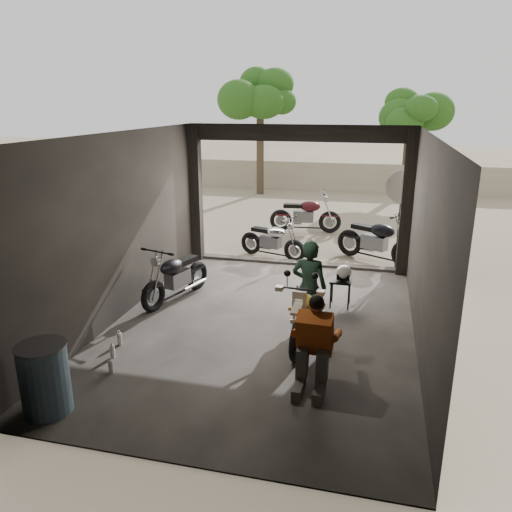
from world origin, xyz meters
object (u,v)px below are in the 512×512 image
at_px(main_bike, 306,310).
at_px(outside_bike_c, 377,237).
at_px(helmet, 344,272).
at_px(sign_post, 402,203).
at_px(stool, 341,283).
at_px(left_bike, 176,272).
at_px(mechanic, 313,347).
at_px(oil_drum, 45,380).
at_px(outside_bike_b, 305,212).
at_px(rider, 309,287).
at_px(outside_bike_a, 272,237).

distance_m(main_bike, outside_bike_c, 4.64).
height_order(outside_bike_c, helmet, outside_bike_c).
distance_m(outside_bike_c, sign_post, 1.05).
bearing_deg(stool, outside_bike_c, 78.58).
relative_size(left_bike, sign_post, 0.73).
height_order(mechanic, helmet, mechanic).
distance_m(helmet, oil_drum, 5.34).
height_order(main_bike, outside_bike_b, outside_bike_b).
xyz_separation_m(left_bike, helmet, (3.12, 0.44, 0.11)).
distance_m(rider, sign_post, 4.17).
height_order(main_bike, oil_drum, main_bike).
distance_m(mechanic, sign_post, 5.73).
bearing_deg(outside_bike_a, outside_bike_b, 10.53).
bearing_deg(helmet, left_bike, 165.47).
distance_m(left_bike, helmet, 3.16).
relative_size(outside_bike_b, oil_drum, 1.99).
bearing_deg(helmet, sign_post, 45.78).
xyz_separation_m(main_bike, helmet, (0.46, 1.60, 0.12)).
distance_m(left_bike, outside_bike_b, 6.03).
relative_size(main_bike, oil_drum, 1.84).
relative_size(main_bike, stool, 3.09).
distance_m(left_bike, outside_bike_c, 4.98).
height_order(main_bike, stool, main_bike).
relative_size(outside_bike_b, sign_post, 0.80).
bearing_deg(outside_bike_a, mechanic, -143.82).
xyz_separation_m(rider, stool, (0.43, 1.20, -0.33)).
bearing_deg(mechanic, rider, 101.86).
bearing_deg(outside_bike_b, oil_drum, 164.73).
xyz_separation_m(main_bike, mechanic, (0.28, -1.33, 0.06)).
relative_size(outside_bike_a, helmet, 5.23).
distance_m(stool, helmet, 0.22).
bearing_deg(outside_bike_c, rider, -164.57).
bearing_deg(outside_bike_b, outside_bike_a, 166.59).
bearing_deg(rider, left_bike, -10.05).
height_order(mechanic, oil_drum, mechanic).
bearing_deg(sign_post, rider, -129.21).
bearing_deg(outside_bike_a, main_bike, -142.22).
relative_size(oil_drum, sign_post, 0.40).
distance_m(outside_bike_b, outside_bike_c, 3.20).
relative_size(outside_bike_c, mechanic, 1.52).
xyz_separation_m(left_bike, outside_bike_b, (1.62, 5.81, 0.05)).
bearing_deg(outside_bike_b, left_bike, 159.42).
height_order(left_bike, oil_drum, left_bike).
xyz_separation_m(main_bike, outside_bike_a, (-1.45, 4.25, -0.02)).
height_order(left_bike, outside_bike_c, outside_bike_c).
xyz_separation_m(mechanic, helmet, (0.17, 2.93, 0.06)).
distance_m(main_bike, stool, 1.63).
distance_m(main_bike, outside_bike_b, 7.05).
bearing_deg(sign_post, outside_bike_c, 128.21).
xyz_separation_m(helmet, sign_post, (1.04, 2.60, 0.83)).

